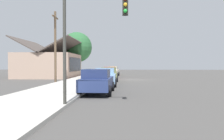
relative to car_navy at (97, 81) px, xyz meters
The scene contains 13 objects.
ground_plane 13.80m from the car_navy, 11.37° to the right, with size 120.00×120.00×0.00m, color #4C4947.
sidewalk_curb 13.83m from the car_navy, 12.05° to the left, with size 60.00×4.20×0.16m, color beige.
car_navy is the anchor object (origin of this frame).
car_skyblue 5.35m from the car_navy, ahead, with size 4.65×2.04×1.59m.
car_olive 11.14m from the car_navy, ahead, with size 4.44×2.14×1.59m.
car_cherry 17.03m from the car_navy, ahead, with size 4.83×2.04×1.59m.
car_ivory 22.58m from the car_navy, ahead, with size 4.47×2.16×1.59m.
car_mustard 28.36m from the car_navy, ahead, with size 4.80×2.14×1.59m.
storefront_building 20.52m from the car_navy, 26.89° to the left, with size 9.90×8.12×5.71m.
shade_tree 25.85m from the car_navy, 14.72° to the left, with size 5.37×5.37×7.71m.
traffic_light_main 5.41m from the car_navy, behind, with size 0.37×2.79×5.20m.
utility_pole_wooden 10.87m from the car_navy, 31.75° to the left, with size 1.80×0.24×7.50m.
fire_hydrant_red 13.42m from the car_navy, ahead, with size 0.22×0.22×0.71m.
Camera 1 is at (-27.45, 1.13, 1.84)m, focal length 34.97 mm.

